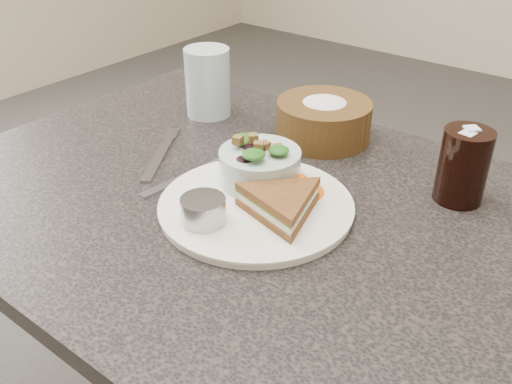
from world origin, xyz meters
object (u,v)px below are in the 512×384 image
object	(u,v)px
dining_table	(253,373)
sandwich	(282,204)
bread_basket	(324,114)
cola_glass	(464,162)
salad_bowl	(260,161)
dressing_ramekin	(203,211)
dinner_plate	(256,206)
water_glass	(208,82)

from	to	relation	value
dining_table	sandwich	size ratio (longest dim) A/B	7.15
sandwich	bread_basket	distance (m)	0.28
dining_table	cola_glass	xyz separation A→B (m)	(0.24, 0.18, 0.44)
sandwich	bread_basket	xyz separation A→B (m)	(-0.10, 0.26, 0.02)
sandwich	salad_bowl	bearing A→B (deg)	160.06
dressing_ramekin	dinner_plate	bearing A→B (deg)	72.45
salad_bowl	water_glass	xyz separation A→B (m)	(-0.25, 0.16, 0.02)
dinner_plate	sandwich	bearing A→B (deg)	-4.51
bread_basket	dining_table	bearing A→B (deg)	-83.26
dressing_ramekin	bread_basket	bearing A→B (deg)	94.54
dressing_ramekin	water_glass	xyz separation A→B (m)	(-0.26, 0.30, 0.03)
salad_bowl	cola_glass	xyz separation A→B (m)	(0.25, 0.16, 0.01)
sandwich	cola_glass	world-z (taller)	cola_glass
dinner_plate	dressing_ramekin	world-z (taller)	dressing_ramekin
dressing_ramekin	dining_table	bearing A→B (deg)	89.49
dining_table	bread_basket	xyz separation A→B (m)	(-0.03, 0.24, 0.42)
water_glass	dinner_plate	bearing A→B (deg)	-37.06
sandwich	dinner_plate	bearing A→B (deg)	-170.11
bread_basket	salad_bowl	bearing A→B (deg)	-84.61
dinner_plate	cola_glass	xyz separation A→B (m)	(0.21, 0.21, 0.06)
water_glass	bread_basket	bearing A→B (deg)	10.48
water_glass	dining_table	bearing A→B (deg)	-36.50
dining_table	dinner_plate	distance (m)	0.38
salad_bowl	cola_glass	distance (m)	0.29
cola_glass	dinner_plate	bearing A→B (deg)	-135.98
dinner_plate	bread_basket	distance (m)	0.27
dressing_ramekin	cola_glass	world-z (taller)	cola_glass
bread_basket	cola_glass	bearing A→B (deg)	-11.06
sandwich	salad_bowl	size ratio (longest dim) A/B	1.15
dining_table	bread_basket	distance (m)	0.48
salad_bowl	bread_basket	xyz separation A→B (m)	(-0.02, 0.21, -0.00)
dinner_plate	bread_basket	bearing A→B (deg)	101.49
salad_bowl	sandwich	bearing A→B (deg)	-34.33
sandwich	water_glass	size ratio (longest dim) A/B	1.09
dining_table	cola_glass	bearing A→B (deg)	37.64
water_glass	dressing_ramekin	bearing A→B (deg)	-48.78
dressing_ramekin	cola_glass	xyz separation A→B (m)	(0.24, 0.29, 0.03)
salad_bowl	dining_table	bearing A→B (deg)	-73.79
dressing_ramekin	water_glass	size ratio (longest dim) A/B	0.47
dressing_ramekin	sandwich	bearing A→B (deg)	46.51
dressing_ramekin	cola_glass	bearing A→B (deg)	50.22
dinner_plate	cola_glass	world-z (taller)	cola_glass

